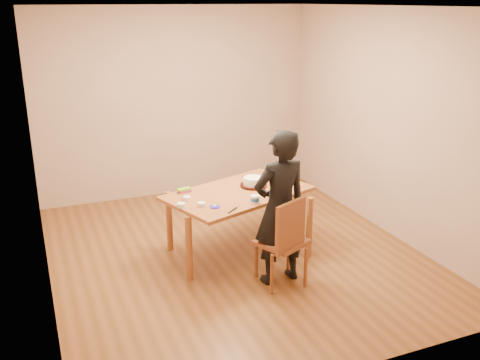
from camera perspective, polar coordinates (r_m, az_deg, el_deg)
name	(u,v)px	position (r m, az deg, el deg)	size (l,w,h in m)	color
room_shell	(222,132)	(6.04, -1.89, 5.14)	(4.00, 4.50, 2.70)	brown
dining_table	(238,193)	(5.91, -0.18, -1.42)	(1.55, 0.92, 0.04)	brown
dining_chair	(281,242)	(5.43, 4.40, -6.59)	(0.44, 0.44, 0.04)	brown
cake_plate	(253,185)	(6.07, 1.45, -0.58)	(0.31, 0.31, 0.02)	red
cake	(253,181)	(6.05, 1.45, -0.15)	(0.23, 0.23, 0.07)	white
frosting_dome	(254,177)	(6.04, 1.45, 0.30)	(0.23, 0.23, 0.03)	white
frosting_tub	(255,199)	(5.57, 1.61, -2.06)	(0.09, 0.09, 0.08)	white
frosting_lid	(215,207)	(5.47, -2.70, -2.86)	(0.11, 0.11, 0.01)	#291BB5
frosting_dollop	(215,205)	(5.47, -2.70, -2.73)	(0.04, 0.04, 0.02)	white
ramekin_green	(202,204)	(5.50, -4.12, -2.60)	(0.08, 0.08, 0.04)	white
ramekin_yellow	(187,198)	(5.68, -5.69, -1.95)	(0.08, 0.08, 0.04)	white
ramekin_multi	(181,205)	(5.50, -6.30, -2.68)	(0.09, 0.09, 0.04)	white
candy_box_pink	(185,191)	(5.92, -5.94, -1.20)	(0.14, 0.07, 0.02)	#D3316A
candy_box_green	(184,189)	(5.91, -6.00, -0.99)	(0.14, 0.07, 0.02)	#1B9521
spatula	(233,210)	(5.38, -0.79, -3.24)	(0.17, 0.02, 0.01)	black
person	(280,208)	(5.32, 4.28, -2.98)	(0.58, 0.38, 1.60)	black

